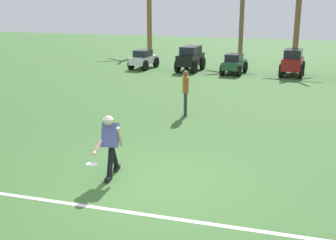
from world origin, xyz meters
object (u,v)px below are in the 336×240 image
at_px(parked_car_slot_d, 293,62).
at_px(palm_tree_far_left, 149,10).
at_px(palm_tree_left_of_centre, 242,11).
at_px(parked_car_slot_a, 144,59).
at_px(palm_tree_right_of_centre, 299,1).
at_px(parked_car_slot_c, 234,63).
at_px(teammate_near_sideline, 186,89).
at_px(frisbee_thrower, 111,143).
at_px(parked_car_slot_b, 191,58).
at_px(frisbee_in_flight, 92,164).

height_order(parked_car_slot_d, palm_tree_far_left, palm_tree_far_left).
bearing_deg(palm_tree_left_of_centre, parked_car_slot_a, -134.29).
xyz_separation_m(parked_car_slot_a, palm_tree_right_of_centre, (8.28, 5.36, 3.31)).
bearing_deg(parked_car_slot_c, palm_tree_left_of_centre, 97.01).
relative_size(parked_car_slot_d, palm_tree_far_left, 0.42).
bearing_deg(parked_car_slot_a, teammate_near_sideline, -59.50).
bearing_deg(parked_car_slot_c, frisbee_thrower, -88.92).
relative_size(teammate_near_sideline, palm_tree_far_left, 0.27).
xyz_separation_m(parked_car_slot_b, parked_car_slot_d, (5.60, 0.28, 0.00)).
relative_size(parked_car_slot_d, palm_tree_left_of_centre, 0.44).
bearing_deg(frisbee_thrower, parked_car_slot_d, 79.93).
relative_size(teammate_near_sideline, parked_car_slot_b, 0.66).
bearing_deg(parked_car_slot_a, frisbee_thrower, -69.39).
bearing_deg(palm_tree_right_of_centre, parked_car_slot_b, -135.56).
relative_size(parked_car_slot_c, palm_tree_right_of_centre, 0.34).
distance_m(teammate_near_sideline, parked_car_slot_d, 10.35).
xyz_separation_m(teammate_near_sideline, parked_car_slot_c, (-0.22, 9.50, -0.38)).
relative_size(parked_car_slot_b, palm_tree_far_left, 0.42).
xyz_separation_m(teammate_near_sideline, parked_car_slot_b, (-2.77, 9.67, -0.20)).
relative_size(frisbee_thrower, frisbee_in_flight, 4.91).
bearing_deg(palm_tree_left_of_centre, frisbee_in_flight, -87.75).
height_order(parked_car_slot_b, parked_car_slot_d, same).
relative_size(parked_car_slot_d, palm_tree_right_of_centre, 0.36).
xyz_separation_m(parked_car_slot_c, palm_tree_far_left, (-8.44, 8.26, 2.72)).
distance_m(frisbee_in_flight, parked_car_slot_c, 15.80).
relative_size(frisbee_in_flight, parked_car_slot_a, 0.13).
distance_m(palm_tree_far_left, palm_tree_left_of_centre, 8.45).
height_order(frisbee_in_flight, parked_car_slot_a, parked_car_slot_a).
height_order(parked_car_slot_a, palm_tree_far_left, palm_tree_far_left).
bearing_deg(teammate_near_sideline, parked_car_slot_c, 91.30).
xyz_separation_m(frisbee_thrower, frisbee_in_flight, (-0.08, -0.68, -0.27)).
height_order(parked_car_slot_b, palm_tree_right_of_centre, palm_tree_right_of_centre).
height_order(parked_car_slot_a, parked_car_slot_c, same).
bearing_deg(palm_tree_far_left, parked_car_slot_b, -53.98).
bearing_deg(palm_tree_far_left, parked_car_slot_c, -44.40).
bearing_deg(palm_tree_far_left, frisbee_thrower, -69.54).
height_order(teammate_near_sideline, parked_car_slot_c, teammate_near_sideline).
distance_m(teammate_near_sideline, parked_car_slot_c, 9.51).
bearing_deg(parked_car_slot_d, palm_tree_right_of_centre, 92.36).
height_order(parked_car_slot_c, palm_tree_right_of_centre, palm_tree_right_of_centre).
relative_size(parked_car_slot_a, palm_tree_far_left, 0.39).
xyz_separation_m(teammate_near_sideline, parked_car_slot_a, (-5.65, 9.60, -0.38)).
height_order(parked_car_slot_b, palm_tree_far_left, palm_tree_far_left).
bearing_deg(parked_car_slot_d, palm_tree_far_left, 145.79).
relative_size(frisbee_thrower, parked_car_slot_d, 0.60).
height_order(frisbee_in_flight, parked_car_slot_d, parked_car_slot_d).
bearing_deg(frisbee_in_flight, parked_car_slot_a, 109.52).
xyz_separation_m(parked_car_slot_c, parked_car_slot_d, (3.05, 0.45, 0.18)).
xyz_separation_m(parked_car_slot_a, palm_tree_far_left, (-3.00, 8.16, 2.72)).
height_order(frisbee_thrower, parked_car_slot_a, frisbee_thrower).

